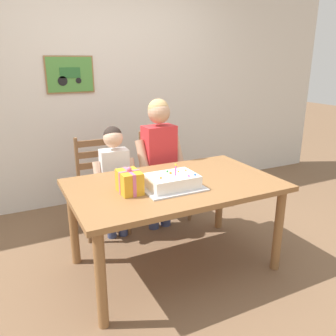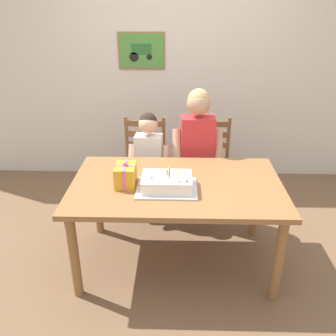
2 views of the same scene
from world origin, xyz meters
name	(u,v)px [view 1 (image 1 of 2)]	position (x,y,z in m)	size (l,w,h in m)	color
ground_plane	(174,265)	(0.00, 0.00, 0.00)	(20.00, 20.00, 0.00)	brown
back_wall	(105,89)	(0.00, 1.72, 1.30)	(6.40, 0.11, 2.60)	silver
dining_table	(175,193)	(0.00, 0.00, 0.64)	(1.59, 0.97, 0.73)	olive
birthday_cake	(172,182)	(-0.07, -0.09, 0.78)	(0.44, 0.34, 0.19)	silver
gift_box_red_large	(129,182)	(-0.38, -0.04, 0.81)	(0.15, 0.21, 0.19)	gold
chair_left	(101,185)	(-0.33, 0.90, 0.47)	(0.44, 0.44, 0.92)	brown
chair_right	(163,175)	(0.33, 0.90, 0.47)	(0.43, 0.43, 0.92)	brown
child_older	(159,152)	(0.19, 0.68, 0.78)	(0.47, 0.27, 1.29)	#38426B
child_younger	(115,172)	(-0.26, 0.68, 0.65)	(0.40, 0.23, 1.07)	#38426B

